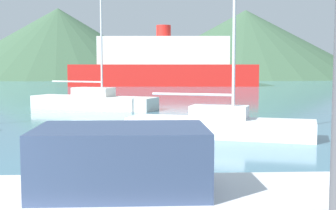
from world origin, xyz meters
name	(u,v)px	position (x,y,z in m)	size (l,w,h in m)	color
motorboat_near	(201,209)	(3.33, 3.39, 0.55)	(8.11, 3.83, 2.38)	silver
sailboat_middle	(219,123)	(2.75, 14.15, 0.52)	(7.20, 2.30, 10.92)	silver
sailboat_outer	(94,100)	(-5.84, 24.09, 0.53)	(8.26, 3.38, 10.91)	white
ferry_distant	(164,64)	(-8.07, 57.47, 2.78)	(24.91, 11.84, 7.92)	red
hill_west	(58,43)	(-38.32, 92.32, 7.45)	(50.01, 50.01, 14.89)	#38563D
hill_central	(245,44)	(1.44, 103.14, 7.43)	(54.68, 54.68, 14.86)	#38563D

